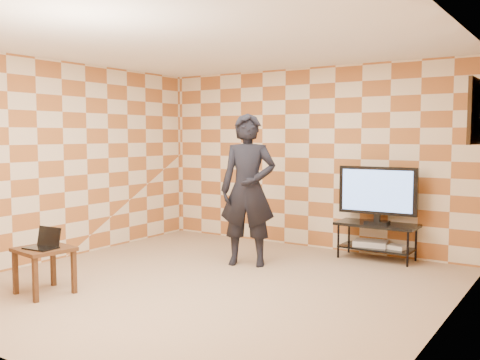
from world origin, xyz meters
name	(u,v)px	position (x,y,z in m)	size (l,w,h in m)	color
floor	(211,284)	(0.00, 0.00, 0.00)	(5.00, 5.00, 0.00)	#A18467
wall_back	(309,158)	(0.00, 2.50, 1.35)	(5.00, 0.02, 2.70)	beige
wall_front	(7,182)	(0.00, -2.50, 1.35)	(5.00, 0.02, 2.70)	beige
wall_left	(64,160)	(-2.50, 0.00, 1.35)	(0.02, 5.00, 2.70)	beige
wall_right	(444,175)	(2.50, 0.00, 1.35)	(0.02, 5.00, 2.70)	beige
ceiling	(210,43)	(0.00, 0.00, 2.70)	(5.00, 5.00, 0.02)	white
wall_art	(475,112)	(2.47, 1.55, 1.95)	(0.04, 0.72, 0.72)	black
tv_stand	(377,233)	(1.16, 2.23, 0.37)	(1.08, 0.49, 0.50)	black
tv	(378,192)	(1.16, 2.22, 0.93)	(1.06, 0.22, 0.77)	black
dvd_player	(371,243)	(1.07, 2.25, 0.21)	(0.44, 0.32, 0.07)	silver
game_console	(396,247)	(1.43, 2.23, 0.20)	(0.24, 0.17, 0.05)	silver
side_table	(44,256)	(-1.28, -1.26, 0.41)	(0.59, 0.59, 0.50)	#341D10
laptop	(44,243)	(-1.26, -1.27, 0.55)	(0.34, 0.28, 0.22)	black
person	(248,190)	(-0.15, 1.02, 0.99)	(0.72, 0.47, 1.97)	black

